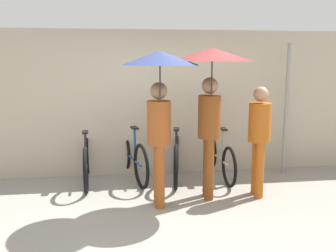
{
  "coord_description": "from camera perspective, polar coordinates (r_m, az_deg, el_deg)",
  "views": [
    {
      "loc": [
        -0.59,
        -4.22,
        1.99
      ],
      "look_at": [
        0.16,
        1.3,
        1.0
      ],
      "focal_mm": 40.0,
      "sensor_mm": 36.0,
      "label": 1
    }
  ],
  "objects": [
    {
      "name": "ground_plane",
      "position": [
        4.7,
        0.22,
        -14.97
      ],
      "size": [
        30.0,
        30.0,
        0.0
      ],
      "primitive_type": "plane",
      "color": "gray"
    },
    {
      "name": "back_wall",
      "position": [
        6.51,
        -2.48,
        3.48
      ],
      "size": [
        10.54,
        0.12,
        2.49
      ],
      "color": "#B2A893",
      "rests_on": "ground"
    },
    {
      "name": "parked_bicycle_0",
      "position": [
        6.26,
        -12.3,
        -5.17
      ],
      "size": [
        0.44,
        1.71,
        1.03
      ],
      "rotation": [
        0.0,
        0.0,
        1.62
      ],
      "color": "black",
      "rests_on": "ground"
    },
    {
      "name": "parked_bicycle_1",
      "position": [
        6.33,
        -5.52,
        -4.77
      ],
      "size": [
        0.57,
        1.72,
        0.98
      ],
      "rotation": [
        0.0,
        0.0,
        1.81
      ],
      "color": "black",
      "rests_on": "ground"
    },
    {
      "name": "parked_bicycle_2",
      "position": [
        6.31,
        1.3,
        -4.8
      ],
      "size": [
        0.49,
        1.74,
        1.01
      ],
      "rotation": [
        0.0,
        0.0,
        1.39
      ],
      "color": "black",
      "rests_on": "ground"
    },
    {
      "name": "parked_bicycle_3",
      "position": [
        6.48,
        7.78,
        -4.68
      ],
      "size": [
        0.44,
        1.72,
        1.06
      ],
      "rotation": [
        0.0,
        0.0,
        1.6
      ],
      "color": "black",
      "rests_on": "ground"
    },
    {
      "name": "pedestrian_leading",
      "position": [
        4.83,
        -1.3,
        5.98
      ],
      "size": [
        1.0,
        1.0,
        2.1
      ],
      "rotation": [
        0.0,
        0.0,
        3.15
      ],
      "color": "#9E4C1E",
      "rests_on": "ground"
    },
    {
      "name": "pedestrian_center",
      "position": [
        5.16,
        6.6,
        7.14
      ],
      "size": [
        1.12,
        1.12,
        2.15
      ],
      "rotation": [
        0.0,
        0.0,
        3.06
      ],
      "color": "brown",
      "rests_on": "ground"
    },
    {
      "name": "pedestrian_trailing",
      "position": [
        5.56,
        13.73,
        -1.08
      ],
      "size": [
        0.32,
        0.32,
        1.62
      ],
      "rotation": [
        0.0,
        0.0,
        3.05
      ],
      "color": "#B25619",
      "rests_on": "ground"
    },
    {
      "name": "awning_pole",
      "position": [
        6.79,
        17.57,
        2.38
      ],
      "size": [
        0.07,
        0.07,
        2.27
      ],
      "color": "gray",
      "rests_on": "ground"
    }
  ]
}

